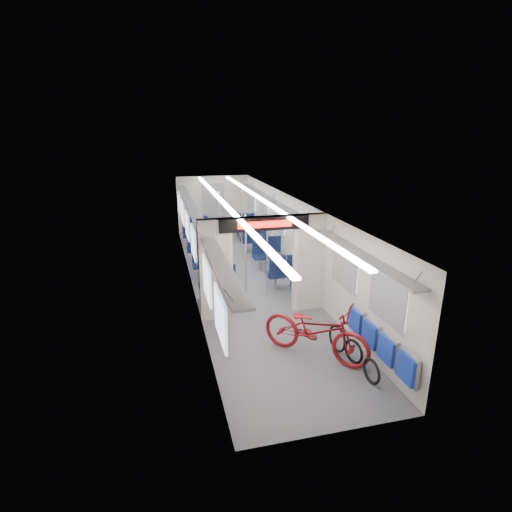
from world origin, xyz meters
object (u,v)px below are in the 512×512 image
(flip_bench, at_px, (379,342))
(bike_hoop_b, at_px, (353,353))
(stanchion_near_left, at_px, (246,263))
(bike_hoop_c, at_px, (337,340))
(seat_bay_far_right, at_px, (248,231))
(seat_bay_near_right, at_px, (275,260))
(stanchion_far_right, at_px, (242,226))
(bicycle, at_px, (316,330))
(stanchion_far_left, at_px, (220,229))
(seat_bay_near_left, at_px, (212,270))
(bike_hoop_a, at_px, (371,372))
(seat_bay_far_left, at_px, (199,237))
(stanchion_near_right, at_px, (267,254))

(flip_bench, relative_size, bike_hoop_b, 4.51)
(stanchion_near_left, bearing_deg, bike_hoop_b, -62.89)
(flip_bench, bearing_deg, bike_hoop_c, 117.34)
(seat_bay_far_right, xyz_separation_m, stanchion_near_left, (-1.27, -5.33, 0.61))
(seat_bay_near_right, bearing_deg, stanchion_near_left, -124.54)
(flip_bench, height_order, stanchion_far_right, stanchion_far_right)
(bicycle, height_order, stanchion_far_left, stanchion_far_left)
(stanchion_far_left, distance_m, stanchion_far_right, 0.73)
(bicycle, relative_size, stanchion_far_right, 0.91)
(bike_hoop_c, height_order, seat_bay_near_left, seat_bay_near_left)
(bicycle, xyz_separation_m, bike_hoop_a, (0.61, -1.00, -0.35))
(stanchion_far_right, bearing_deg, seat_bay_near_left, -120.61)
(flip_bench, distance_m, stanchion_near_left, 3.56)
(bike_hoop_b, xyz_separation_m, seat_bay_far_left, (-2.00, 7.56, 0.36))
(seat_bay_near_right, relative_size, stanchion_near_right, 0.87)
(bicycle, height_order, seat_bay_near_left, bicycle)
(bicycle, relative_size, stanchion_near_right, 0.91)
(bike_hoop_c, relative_size, stanchion_far_right, 0.24)
(bike_hoop_c, bearing_deg, seat_bay_far_right, 90.08)
(bicycle, relative_size, seat_bay_far_right, 1.02)
(bicycle, height_order, bike_hoop_c, bicycle)
(bicycle, xyz_separation_m, seat_bay_near_right, (0.48, 4.21, -0.02))
(bicycle, xyz_separation_m, seat_bay_near_left, (-1.39, 3.83, -0.02))
(flip_bench, bearing_deg, seat_bay_far_left, 106.15)
(stanchion_near_left, bearing_deg, seat_bay_near_right, 55.46)
(stanchion_near_right, bearing_deg, seat_bay_near_right, 64.73)
(seat_bay_far_left, xyz_separation_m, stanchion_near_right, (1.26, -4.28, 0.58))
(seat_bay_far_right, bearing_deg, stanchion_far_right, -109.46)
(stanchion_far_left, bearing_deg, flip_bench, -74.96)
(flip_bench, distance_m, stanchion_near_right, 3.81)
(stanchion_far_left, bearing_deg, seat_bay_near_right, -50.28)
(bike_hoop_b, distance_m, seat_bay_near_left, 4.66)
(stanchion_far_left, xyz_separation_m, stanchion_far_right, (0.72, 0.14, 0.00))
(stanchion_near_right, distance_m, stanchion_far_right, 3.04)
(flip_bench, height_order, seat_bay_near_right, seat_bay_near_right)
(bike_hoop_c, distance_m, seat_bay_near_left, 4.21)
(seat_bay_near_left, distance_m, seat_bay_far_left, 3.36)
(seat_bay_near_left, distance_m, seat_bay_near_right, 1.91)
(seat_bay_near_left, bearing_deg, seat_bay_far_left, 90.00)
(seat_bay_near_right, bearing_deg, bike_hoop_a, -88.50)
(bike_hoop_a, height_order, stanchion_far_right, stanchion_far_right)
(bike_hoop_c, distance_m, stanchion_near_left, 2.77)
(bike_hoop_c, distance_m, stanchion_far_left, 5.96)
(bicycle, xyz_separation_m, seat_bay_far_right, (0.48, 7.69, -0.01))
(flip_bench, height_order, seat_bay_near_left, seat_bay_near_left)
(bike_hoop_c, bearing_deg, bicycle, -171.05)
(stanchion_far_left, bearing_deg, seat_bay_far_left, 111.26)
(bike_hoop_c, bearing_deg, bike_hoop_a, -83.32)
(bike_hoop_c, distance_m, seat_bay_far_left, 7.36)
(bike_hoop_c, xyz_separation_m, stanchion_far_left, (-1.34, 5.74, 0.90))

